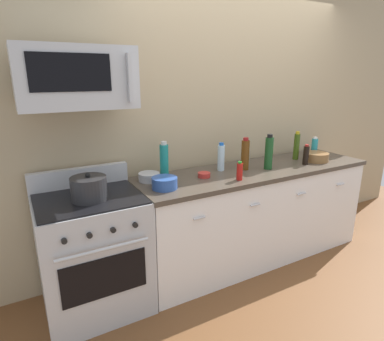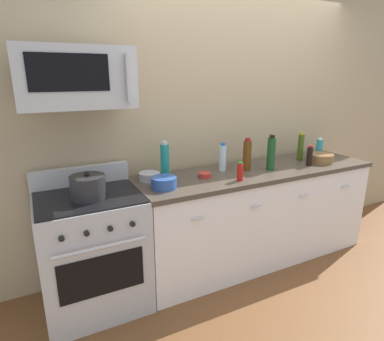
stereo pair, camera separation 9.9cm
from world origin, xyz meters
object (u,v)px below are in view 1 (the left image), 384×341
at_px(microwave, 76,78).
at_px(bowl_wooden_salad, 316,157).
at_px(bottle_hot_sauce_red, 240,171).
at_px(bowl_steel_prep, 149,177).
at_px(bottle_water_clear, 221,157).
at_px(stockpot, 89,188).
at_px(bowl_blue_mixing, 165,183).
at_px(bottle_soy_sauce_dark, 306,155).
at_px(bottle_sparkling_teal, 164,161).
at_px(bottle_dish_soap, 314,147).
at_px(bottle_wine_amber, 245,155).
at_px(bottle_wine_green, 269,153).
at_px(bottle_olive_oil, 296,146).
at_px(bowl_red_small, 204,175).
at_px(range_oven, 94,253).

relative_size(microwave, bowl_wooden_salad, 2.96).
xyz_separation_m(bottle_hot_sauce_red, bowl_steel_prep, (-0.67, 0.35, -0.04)).
xyz_separation_m(bottle_hot_sauce_red, bottle_water_clear, (0.02, 0.31, 0.05)).
xyz_separation_m(microwave, stockpot, (-0.00, -0.10, -0.74)).
distance_m(bowl_steel_prep, bowl_blue_mixing, 0.24).
distance_m(bottle_soy_sauce_dark, bowl_steel_prep, 1.56).
height_order(bottle_sparkling_teal, bottle_water_clear, bottle_sparkling_teal).
xyz_separation_m(bottle_hot_sauce_red, bottle_dish_soap, (1.19, 0.26, 0.03)).
relative_size(microwave, bottle_wine_amber, 2.48).
relative_size(bottle_sparkling_teal, bottle_wine_green, 0.97).
bearing_deg(bottle_wine_green, bottle_wine_amber, 155.96).
distance_m(bottle_olive_oil, bowl_red_small, 1.17).
xyz_separation_m(bottle_water_clear, bowl_blue_mixing, (-0.66, -0.20, -0.08)).
height_order(bottle_wine_amber, bottle_soy_sauce_dark, bottle_wine_amber).
xyz_separation_m(bowl_blue_mixing, bowl_wooden_salad, (1.71, 0.02, -0.00)).
bearing_deg(bowl_blue_mixing, bowl_steel_prep, 98.14).
bearing_deg(bowl_wooden_salad, bottle_hot_sauce_red, -173.21).
bearing_deg(bowl_steel_prep, bowl_blue_mixing, -81.86).
bearing_deg(bottle_dish_soap, bottle_sparkling_teal, 176.74).
bearing_deg(microwave, bowl_wooden_salad, -2.97).
distance_m(bottle_wine_green, bowl_blue_mixing, 1.08).
relative_size(bottle_soy_sauce_dark, bowl_wooden_salad, 0.79).
height_order(range_oven, bottle_water_clear, bottle_water_clear).
distance_m(microwave, stockpot, 0.75).
height_order(bottle_hot_sauce_red, bottle_wine_amber, bottle_wine_amber).
height_order(range_oven, bottle_olive_oil, bottle_olive_oil).
height_order(bottle_hot_sauce_red, bottle_water_clear, bottle_water_clear).
bearing_deg(stockpot, microwave, 89.87).
xyz_separation_m(bottle_water_clear, bowl_steel_prep, (-0.70, 0.03, -0.09)).
bearing_deg(bowl_blue_mixing, bottle_water_clear, 17.21).
height_order(bowl_steel_prep, bowl_wooden_salad, bowl_wooden_salad).
distance_m(range_oven, stockpot, 0.54).
height_order(range_oven, bottle_hot_sauce_red, bottle_hot_sauce_red).
bearing_deg(microwave, bottle_olive_oil, 0.92).
xyz_separation_m(bottle_wine_green, bottle_water_clear, (-0.42, 0.17, -0.03)).
height_order(bottle_sparkling_teal, bowl_red_small, bottle_sparkling_teal).
bearing_deg(bowl_wooden_salad, bottle_sparkling_teal, 171.75).
xyz_separation_m(bottle_olive_oil, bowl_steel_prep, (-1.61, 0.07, -0.10)).
distance_m(range_oven, bottle_water_clear, 1.36).
distance_m(bottle_water_clear, bottle_soy_sauce_dark, 0.88).
relative_size(range_oven, bowl_blue_mixing, 5.35).
height_order(bottle_olive_oil, bottle_sparkling_teal, bottle_sparkling_teal).
distance_m(bottle_olive_oil, bowl_wooden_salad, 0.22).
relative_size(bottle_olive_oil, bottle_dish_soap, 1.35).
relative_size(range_oven, bowl_steel_prep, 6.07).
distance_m(bottle_olive_oil, bowl_steel_prep, 1.62).
xyz_separation_m(bottle_olive_oil, bottle_dish_soap, (0.25, -0.02, -0.04)).
height_order(microwave, bottle_wine_amber, microwave).
xyz_separation_m(microwave, bottle_sparkling_teal, (0.67, 0.11, -0.68)).
bearing_deg(bottle_wine_amber, bottle_hot_sauce_red, -135.38).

